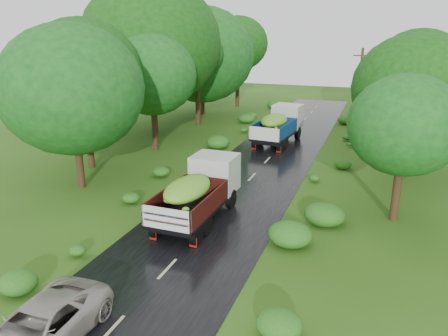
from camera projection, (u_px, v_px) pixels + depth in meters
The scene contains 10 objects.
ground at pixel (167, 269), 17.53m from camera, with size 120.00×120.00×0.00m, color #20430E.
road at pixel (213, 220), 22.00m from camera, with size 6.50×80.00×0.02m, color black.
road_lines at pixel (219, 212), 22.89m from camera, with size 0.12×69.60×0.00m.
truck_near at pixel (200, 189), 21.75m from camera, with size 2.45×6.65×2.78m.
truck_far at pixel (280, 123), 36.29m from camera, with size 3.10×7.06×2.88m.
car at pixel (39, 328), 13.00m from camera, with size 2.29×4.96×1.38m, color #A69D93.
utility_pole at pixel (358, 97), 34.54m from camera, with size 1.34×0.46×7.77m.
trees_left at pixel (168, 57), 38.09m from camera, with size 7.24×34.27×10.20m.
trees_right at pixel (410, 80), 33.53m from camera, with size 5.38×30.39×7.44m.
shrubs at pixel (260, 163), 29.95m from camera, with size 11.90×44.00×0.70m.
Camera 1 is at (7.39, -13.73, 9.26)m, focal length 35.00 mm.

